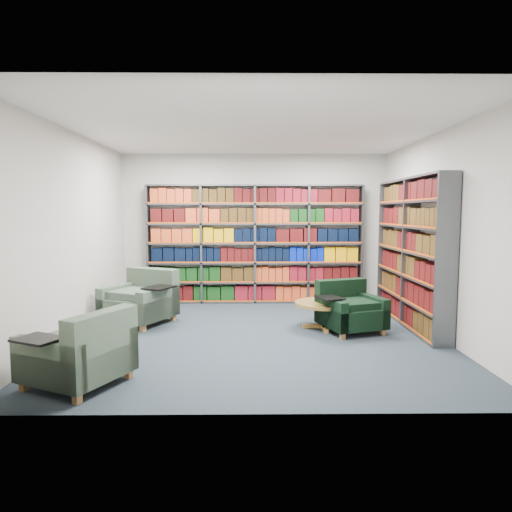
{
  "coord_description": "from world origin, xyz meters",
  "views": [
    {
      "loc": [
        -0.08,
        -6.22,
        1.71
      ],
      "look_at": [
        0.0,
        0.6,
        1.05
      ],
      "focal_mm": 32.0,
      "sensor_mm": 36.0,
      "label": 1
    }
  ],
  "objects_px": {
    "chair_teal_left": "(143,301)",
    "coffee_table": "(323,307)",
    "chair_green_right": "(348,311)",
    "chair_teal_front": "(83,355)"
  },
  "relations": [
    {
      "from": "chair_green_right",
      "to": "coffee_table",
      "type": "height_order",
      "value": "chair_green_right"
    },
    {
      "from": "chair_teal_left",
      "to": "chair_green_right",
      "type": "bearing_deg",
      "value": -9.64
    },
    {
      "from": "chair_green_right",
      "to": "chair_teal_left",
      "type": "bearing_deg",
      "value": 170.36
    },
    {
      "from": "chair_teal_left",
      "to": "chair_green_right",
      "type": "relative_size",
      "value": 1.16
    },
    {
      "from": "chair_teal_left",
      "to": "coffee_table",
      "type": "distance_m",
      "value": 2.78
    },
    {
      "from": "chair_teal_left",
      "to": "coffee_table",
      "type": "bearing_deg",
      "value": -8.72
    },
    {
      "from": "chair_teal_front",
      "to": "coffee_table",
      "type": "relative_size",
      "value": 1.35
    },
    {
      "from": "chair_green_right",
      "to": "coffee_table",
      "type": "xyz_separation_m",
      "value": [
        -0.35,
        0.1,
        0.03
      ]
    },
    {
      "from": "chair_teal_left",
      "to": "chair_teal_front",
      "type": "relative_size",
      "value": 1.07
    },
    {
      "from": "chair_teal_front",
      "to": "chair_green_right",
      "type": "bearing_deg",
      "value": 34.35
    }
  ]
}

